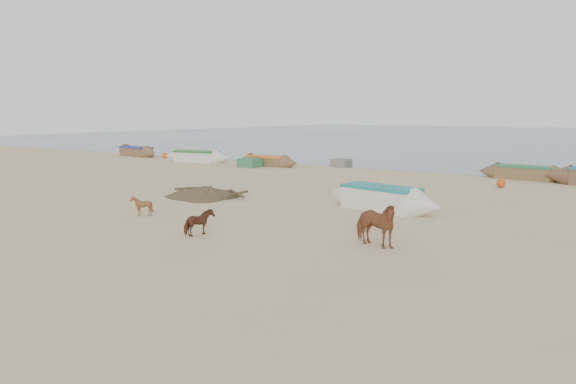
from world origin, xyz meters
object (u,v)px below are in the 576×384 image
object	(u,v)px
calf_front	(141,206)
near_canoe	(381,198)
cow_adult	(375,224)
calf_right	(200,223)

from	to	relation	value
calf_front	near_canoe	xyz separation A→B (m)	(6.86, 6.17, 0.10)
cow_adult	calf_front	distance (m)	9.36
calf_right	near_canoe	bearing A→B (deg)	-30.89
cow_adult	calf_right	xyz separation A→B (m)	(-5.13, -1.80, -0.25)
cow_adult	calf_front	bearing A→B (deg)	105.15
calf_right	near_canoe	world-z (taller)	near_canoe
cow_adult	near_canoe	size ratio (longest dim) A/B	0.29
calf_front	near_canoe	world-z (taller)	near_canoe
calf_front	calf_right	world-z (taller)	calf_right
calf_right	cow_adult	bearing A→B (deg)	-82.07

